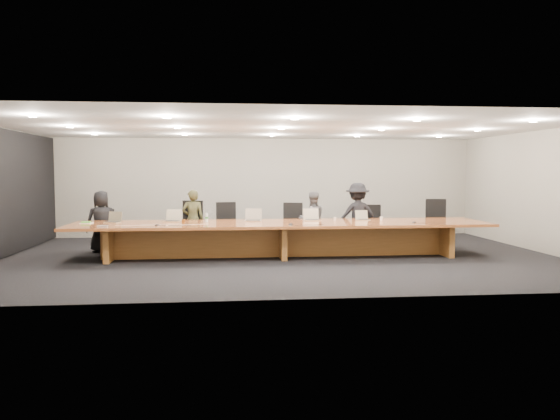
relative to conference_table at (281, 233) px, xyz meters
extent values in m
plane|color=black|center=(0.00, 0.00, -0.52)|extent=(12.00, 12.00, 0.00)
cube|color=beige|center=(0.00, 4.00, 0.88)|extent=(12.00, 0.02, 2.80)
cube|color=brown|center=(0.00, 0.00, 0.20)|extent=(9.00, 1.80, 0.06)
cube|color=brown|center=(0.00, 0.00, -0.18)|extent=(7.65, 0.15, 0.69)
cube|color=brown|center=(-3.60, 0.00, -0.18)|extent=(0.12, 1.26, 0.69)
cube|color=brown|center=(0.00, 0.00, -0.18)|extent=(0.12, 1.26, 0.69)
cube|color=brown|center=(3.60, 0.00, -0.18)|extent=(0.12, 1.26, 0.69)
imported|color=black|center=(-4.04, 1.12, 0.19)|extent=(0.79, 0.62, 1.42)
imported|color=#36361D|center=(-1.98, 1.28, 0.19)|extent=(0.54, 0.36, 1.43)
imported|color=#58585A|center=(0.89, 1.27, 0.17)|extent=(0.75, 0.63, 1.37)
imported|color=black|center=(1.99, 1.22, 0.27)|extent=(1.04, 0.62, 1.58)
cylinder|color=silver|center=(-1.62, 0.27, 0.32)|extent=(0.07, 0.07, 0.19)
cylinder|color=brown|center=(-2.10, -0.03, 0.27)|extent=(0.10, 0.10, 0.09)
cone|color=silver|center=(1.24, 0.30, 0.27)|extent=(0.09, 0.09, 0.08)
cone|color=white|center=(2.29, 0.22, 0.27)|extent=(0.08, 0.08, 0.09)
cube|color=silver|center=(-4.16, 0.20, 0.24)|extent=(0.27, 0.23, 0.01)
cube|color=green|center=(-4.17, 0.18, 0.26)|extent=(0.18, 0.11, 0.03)
cube|color=#B4B4B9|center=(-3.65, -0.60, 0.24)|extent=(0.22, 0.17, 0.03)
cone|color=black|center=(-2.61, -0.44, 0.24)|extent=(0.14, 0.14, 0.03)
cone|color=black|center=(0.14, -0.59, 0.25)|extent=(0.16, 0.16, 0.03)
cone|color=black|center=(2.83, -0.41, 0.24)|extent=(0.14, 0.14, 0.03)
camera|label=1|loc=(-1.25, -11.73, 1.33)|focal=35.00mm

